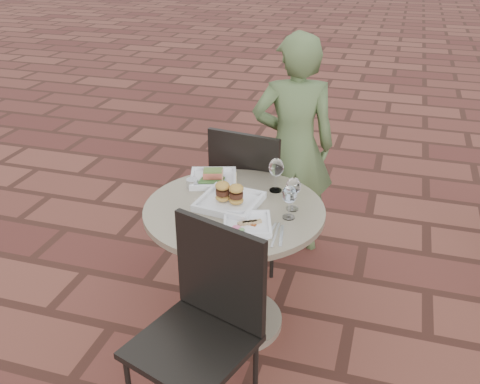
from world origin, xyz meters
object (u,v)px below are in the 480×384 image
(chair_far, at_px, (251,187))
(chair_near, at_px, (205,315))
(cafe_table, at_px, (234,249))
(plate_salmon, at_px, (213,178))
(plate_tuna, at_px, (247,224))
(plate_sliders, at_px, (229,198))
(diner, at_px, (293,147))

(chair_far, height_order, chair_near, same)
(chair_far, xyz_separation_m, chair_near, (0.14, -1.19, 0.00))
(cafe_table, distance_m, plate_salmon, 0.42)
(cafe_table, bearing_deg, plate_salmon, 128.42)
(chair_far, bearing_deg, chair_near, 104.92)
(chair_far, height_order, plate_tuna, chair_far)
(chair_near, height_order, plate_sliders, chair_near)
(chair_far, bearing_deg, diner, -116.90)
(diner, distance_m, plate_salmon, 0.70)
(chair_far, distance_m, diner, 0.39)
(chair_near, xyz_separation_m, diner, (0.05, 1.47, 0.17))
(diner, bearing_deg, chair_far, 38.11)
(cafe_table, height_order, plate_sliders, plate_sliders)
(plate_tuna, bearing_deg, diner, 89.74)
(cafe_table, xyz_separation_m, chair_far, (-0.08, 0.59, 0.07))
(cafe_table, relative_size, diner, 0.62)
(plate_sliders, bearing_deg, plate_tuna, -51.13)
(cafe_table, xyz_separation_m, chair_near, (0.06, -0.60, 0.07))
(plate_sliders, bearing_deg, plate_salmon, 126.14)
(chair_near, relative_size, plate_tuna, 3.39)
(diner, xyz_separation_m, plate_tuna, (-0.00, -1.03, 0.02))
(diner, distance_m, plate_sliders, 0.87)
(cafe_table, xyz_separation_m, plate_tuna, (0.11, -0.16, 0.26))
(plate_sliders, relative_size, plate_tuna, 1.16)
(cafe_table, distance_m, plate_sliders, 0.28)
(plate_sliders, bearing_deg, diner, 80.15)
(plate_salmon, relative_size, plate_sliders, 0.97)
(cafe_table, xyz_separation_m, diner, (0.12, 0.87, 0.24))
(chair_far, relative_size, plate_sliders, 2.92)
(diner, relative_size, plate_sliders, 4.52)
(cafe_table, relative_size, plate_sliders, 2.82)
(cafe_table, height_order, diner, diner)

